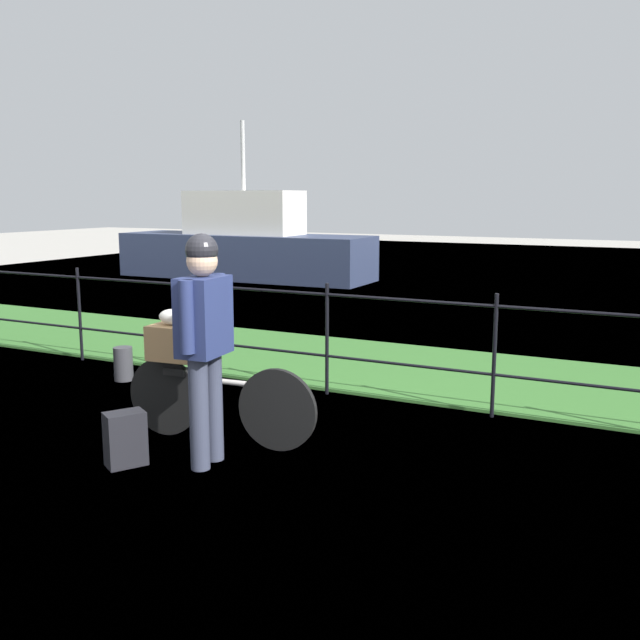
# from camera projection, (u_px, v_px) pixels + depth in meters

# --- Properties ---
(ground_plane) EXTENTS (60.00, 60.00, 0.00)m
(ground_plane) POSITION_uv_depth(u_px,v_px,m) (298.00, 485.00, 4.81)
(ground_plane) COLOR #B2ADA3
(grass_strip) EXTENTS (27.00, 2.40, 0.03)m
(grass_strip) POSITION_uv_depth(u_px,v_px,m) (445.00, 373.00, 7.78)
(grass_strip) COLOR #38702D
(grass_strip) RESTS_ON ground
(harbor_water) EXTENTS (30.00, 30.00, 0.00)m
(harbor_water) POSITION_uv_depth(u_px,v_px,m) (549.00, 297.00, 13.81)
(harbor_water) COLOR #60849E
(harbor_water) RESTS_ON ground
(iron_fence) EXTENTS (18.04, 0.04, 1.11)m
(iron_fence) POSITION_uv_depth(u_px,v_px,m) (406.00, 338.00, 6.54)
(iron_fence) COLOR black
(iron_fence) RESTS_ON ground
(bicycle_main) EXTENTS (1.66, 0.23, 0.64)m
(bicycle_main) POSITION_uv_depth(u_px,v_px,m) (217.00, 400.00, 5.61)
(bicycle_main) COLOR black
(bicycle_main) RESTS_ON ground
(wooden_crate) EXTENTS (0.42, 0.33, 0.28)m
(wooden_crate) POSITION_uv_depth(u_px,v_px,m) (176.00, 342.00, 5.66)
(wooden_crate) COLOR #A87F51
(wooden_crate) RESTS_ON bicycle_main
(terrier_dog) EXTENTS (0.32, 0.17, 0.18)m
(terrier_dog) POSITION_uv_depth(u_px,v_px,m) (177.00, 316.00, 5.62)
(terrier_dog) COLOR silver
(terrier_dog) RESTS_ON wooden_crate
(cyclist_person) EXTENTS (0.30, 0.54, 1.68)m
(cyclist_person) POSITION_uv_depth(u_px,v_px,m) (204.00, 330.00, 5.02)
(cyclist_person) COLOR #383D51
(cyclist_person) RESTS_ON ground
(backpack_on_paving) EXTENTS (0.30, 0.33, 0.40)m
(backpack_on_paving) POSITION_uv_depth(u_px,v_px,m) (125.00, 439.00, 5.13)
(backpack_on_paving) COLOR black
(backpack_on_paving) RESTS_ON ground
(mooring_bollard) EXTENTS (0.20, 0.20, 0.36)m
(mooring_bollard) POSITION_uv_depth(u_px,v_px,m) (123.00, 364.00, 7.52)
(mooring_bollard) COLOR #38383D
(mooring_bollard) RESTS_ON ground
(moored_boat_mid) EXTENTS (6.23, 1.81, 3.66)m
(moored_boat_mid) POSITION_uv_depth(u_px,v_px,m) (245.00, 246.00, 16.83)
(moored_boat_mid) COLOR #2D3856
(moored_boat_mid) RESTS_ON ground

